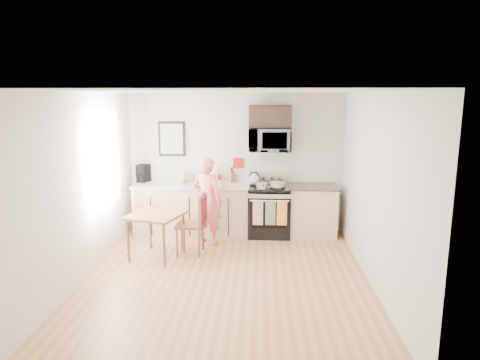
{
  "coord_description": "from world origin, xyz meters",
  "views": [
    {
      "loc": [
        0.48,
        -5.65,
        2.54
      ],
      "look_at": [
        0.15,
        1.0,
        1.23
      ],
      "focal_mm": 32.0,
      "sensor_mm": 36.0,
      "label": 1
    }
  ],
  "objects_px": {
    "chair": "(198,216)",
    "cake": "(277,185)",
    "microwave": "(270,140)",
    "person": "(208,201)",
    "dining_table": "(156,219)",
    "range": "(269,212)"
  },
  "relations": [
    {
      "from": "chair",
      "to": "cake",
      "type": "distance_m",
      "value": 1.63
    },
    {
      "from": "range",
      "to": "cake",
      "type": "height_order",
      "value": "range"
    },
    {
      "from": "chair",
      "to": "dining_table",
      "type": "bearing_deg",
      "value": -162.39
    },
    {
      "from": "range",
      "to": "microwave",
      "type": "xyz_separation_m",
      "value": [
        -0.0,
        0.1,
        1.32
      ]
    },
    {
      "from": "microwave",
      "to": "chair",
      "type": "bearing_deg",
      "value": -135.52
    },
    {
      "from": "microwave",
      "to": "range",
      "type": "bearing_deg",
      "value": -89.94
    },
    {
      "from": "person",
      "to": "dining_table",
      "type": "distance_m",
      "value": 1.01
    },
    {
      "from": "chair",
      "to": "cake",
      "type": "height_order",
      "value": "cake"
    },
    {
      "from": "person",
      "to": "chair",
      "type": "distance_m",
      "value": 0.52
    },
    {
      "from": "microwave",
      "to": "cake",
      "type": "relative_size",
      "value": 2.63
    },
    {
      "from": "person",
      "to": "range",
      "type": "bearing_deg",
      "value": -129.64
    },
    {
      "from": "microwave",
      "to": "cake",
      "type": "bearing_deg",
      "value": -55.12
    },
    {
      "from": "cake",
      "to": "range",
      "type": "bearing_deg",
      "value": 145.53
    },
    {
      "from": "range",
      "to": "person",
      "type": "xyz_separation_m",
      "value": [
        -1.07,
        -0.53,
        0.33
      ]
    },
    {
      "from": "cake",
      "to": "dining_table",
      "type": "bearing_deg",
      "value": -150.0
    },
    {
      "from": "microwave",
      "to": "dining_table",
      "type": "height_order",
      "value": "microwave"
    },
    {
      "from": "cake",
      "to": "person",
      "type": "bearing_deg",
      "value": -160.36
    },
    {
      "from": "person",
      "to": "cake",
      "type": "xyz_separation_m",
      "value": [
        1.21,
        0.43,
        0.2
      ]
    },
    {
      "from": "dining_table",
      "to": "range",
      "type": "bearing_deg",
      "value": 34.03
    },
    {
      "from": "dining_table",
      "to": "chair",
      "type": "relative_size",
      "value": 0.83
    },
    {
      "from": "range",
      "to": "chair",
      "type": "xyz_separation_m",
      "value": [
        -1.15,
        -1.03,
        0.21
      ]
    },
    {
      "from": "person",
      "to": "cake",
      "type": "height_order",
      "value": "person"
    }
  ]
}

